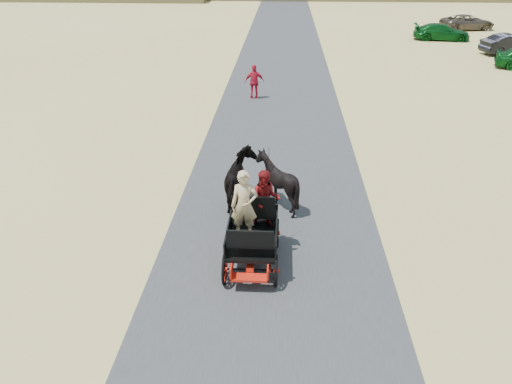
# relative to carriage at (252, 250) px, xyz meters

# --- Properties ---
(ground) EXTENTS (140.00, 140.00, 0.00)m
(ground) POSITION_rel_carriage_xyz_m (0.49, -1.40, -0.36)
(ground) COLOR tan
(road) EXTENTS (6.00, 140.00, 0.01)m
(road) POSITION_rel_carriage_xyz_m (0.49, -1.40, -0.35)
(road) COLOR #38383A
(road) RESTS_ON ground
(carriage) EXTENTS (1.30, 2.40, 0.72)m
(carriage) POSITION_rel_carriage_xyz_m (0.00, 0.00, 0.00)
(carriage) COLOR black
(carriage) RESTS_ON ground
(horse_left) EXTENTS (0.91, 2.01, 1.70)m
(horse_left) POSITION_rel_carriage_xyz_m (-0.55, 3.00, 0.49)
(horse_left) COLOR black
(horse_left) RESTS_ON ground
(horse_right) EXTENTS (1.37, 1.54, 1.70)m
(horse_right) POSITION_rel_carriage_xyz_m (0.55, 3.00, 0.49)
(horse_right) COLOR black
(horse_right) RESTS_ON ground
(driver_man) EXTENTS (0.66, 0.43, 1.80)m
(driver_man) POSITION_rel_carriage_xyz_m (-0.20, 0.05, 1.26)
(driver_man) COLOR tan
(driver_man) RESTS_ON carriage
(passenger_woman) EXTENTS (0.77, 0.60, 1.58)m
(passenger_woman) POSITION_rel_carriage_xyz_m (0.30, 0.60, 1.15)
(passenger_woman) COLOR #660C0F
(passenger_woman) RESTS_ON carriage
(pedestrian) EXTENTS (1.06, 0.57, 1.73)m
(pedestrian) POSITION_rel_carriage_xyz_m (-0.81, 14.53, 0.50)
(pedestrian) COLOR red
(pedestrian) RESTS_ON ground
(car_b) EXTENTS (4.43, 2.36, 1.39)m
(car_b) POSITION_rel_carriage_xyz_m (16.65, 26.32, 0.33)
(car_b) COLOR black
(car_b) RESTS_ON ground
(car_c) EXTENTS (4.53, 2.24, 1.26)m
(car_c) POSITION_rel_carriage_xyz_m (13.22, 31.58, 0.27)
(car_c) COLOR #0C4C19
(car_c) RESTS_ON ground
(car_d) EXTENTS (4.98, 3.01, 1.29)m
(car_d) POSITION_rel_carriage_xyz_m (16.89, 36.76, 0.29)
(car_d) COLOR brown
(car_d) RESTS_ON ground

